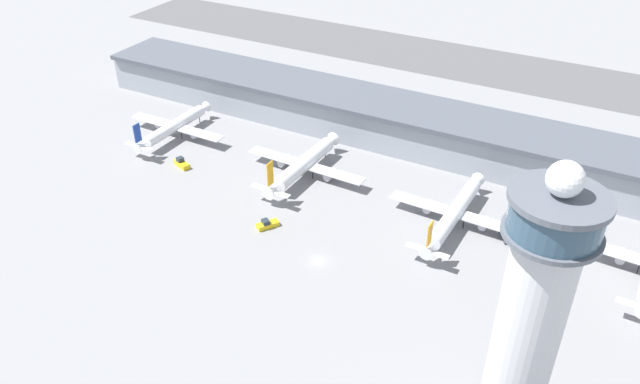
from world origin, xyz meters
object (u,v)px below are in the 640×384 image
object	(u,v)px
control_tower	(530,321)
service_truck_catering	(181,163)
service_truck_fuel	(507,235)
service_truck_baggage	(267,224)
airplane_gate_alpha	(175,126)
airplane_gate_charlie	(455,213)
airplane_gate_bravo	(304,164)

from	to	relation	value
control_tower	service_truck_catering	bearing A→B (deg)	156.77
service_truck_fuel	service_truck_baggage	size ratio (longest dim) A/B	1.00
airplane_gate_alpha	airplane_gate_charlie	size ratio (longest dim) A/B	0.91
airplane_gate_charlie	service_truck_fuel	distance (m)	14.94
control_tower	airplane_gate_charlie	xyz separation A→B (m)	(-29.46, 60.63, -25.49)
airplane_gate_bravo	control_tower	bearing A→B (deg)	-38.88
airplane_gate_bravo	airplane_gate_charlie	bearing A→B (deg)	-3.63
airplane_gate_alpha	service_truck_fuel	world-z (taller)	airplane_gate_alpha
airplane_gate_bravo	airplane_gate_alpha	bearing A→B (deg)	178.84
service_truck_fuel	airplane_gate_charlie	bearing A→B (deg)	-175.84
service_truck_baggage	airplane_gate_charlie	bearing A→B (deg)	29.41
control_tower	service_truck_baggage	bearing A→B (deg)	154.65
control_tower	airplane_gate_charlie	world-z (taller)	control_tower
airplane_gate_bravo	airplane_gate_charlie	distance (m)	49.72
service_truck_catering	service_truck_fuel	world-z (taller)	service_truck_fuel
airplane_gate_bravo	service_truck_catering	bearing A→B (deg)	-159.95
airplane_gate_bravo	service_truck_fuel	distance (m)	64.30
service_truck_catering	service_truck_fuel	xyz separation A→B (m)	(101.75, 11.62, 0.02)
airplane_gate_charlie	service_truck_baggage	size ratio (longest dim) A/B	6.40
airplane_gate_bravo	service_truck_baggage	bearing A→B (deg)	-80.77
control_tower	service_truck_catering	size ratio (longest dim) A/B	8.85
control_tower	service_truck_catering	xyz separation A→B (m)	(-116.63, 50.07, -28.58)
service_truck_catering	service_truck_baggage	bearing A→B (deg)	-19.34
airplane_gate_alpha	airplane_gate_bravo	bearing A→B (deg)	-1.16
control_tower	airplane_gate_alpha	size ratio (longest dim) A/B	1.57
airplane_gate_alpha	airplane_gate_bravo	xyz separation A→B (m)	(52.06, -1.06, -0.11)
airplane_gate_bravo	service_truck_fuel	bearing A→B (deg)	-1.86
airplane_gate_charlie	service_truck_catering	bearing A→B (deg)	-173.09
control_tower	airplane_gate_charlie	size ratio (longest dim) A/B	1.43
airplane_gate_alpha	airplane_gate_bravo	size ratio (longest dim) A/B	0.94
control_tower	service_truck_catering	world-z (taller)	control_tower
airplane_gate_charlie	service_truck_fuel	world-z (taller)	airplane_gate_charlie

